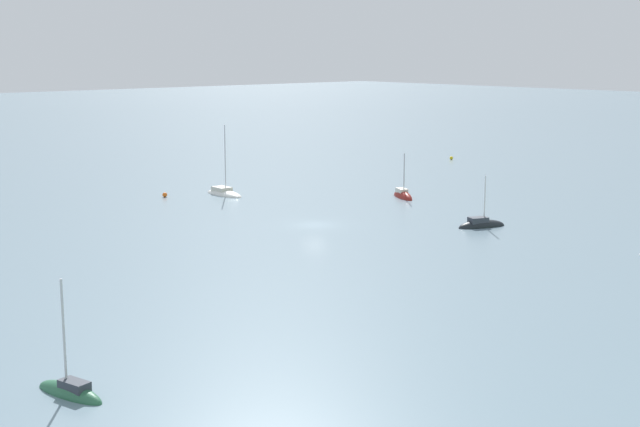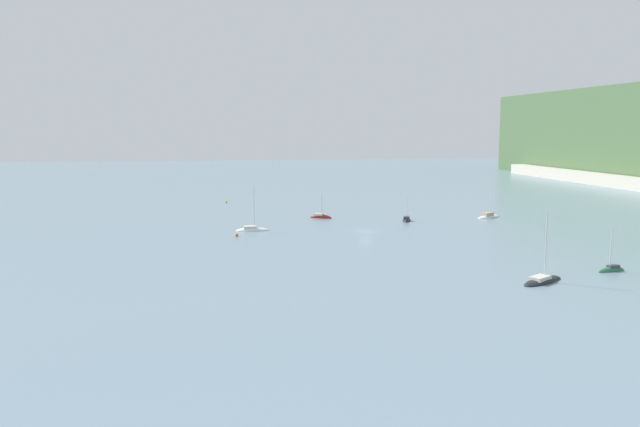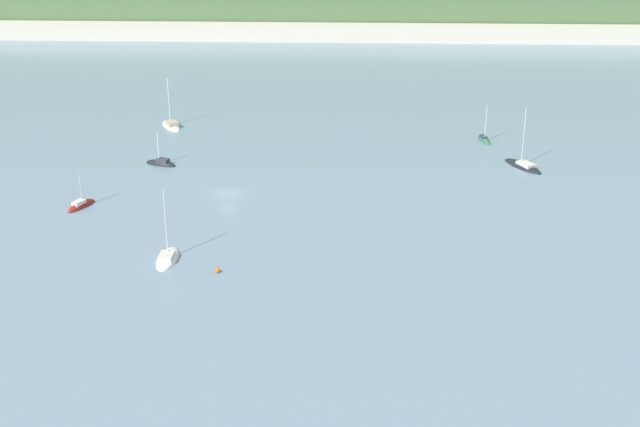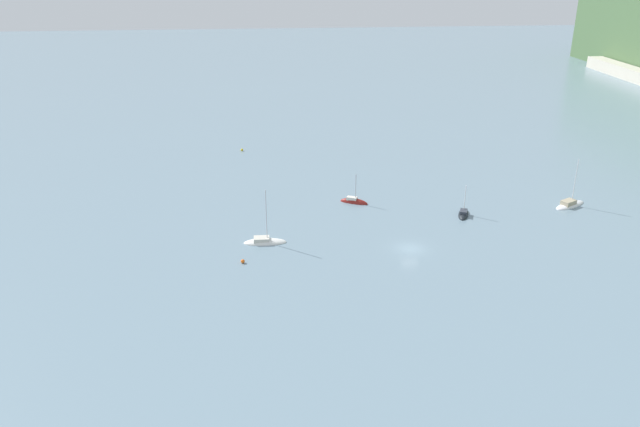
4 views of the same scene
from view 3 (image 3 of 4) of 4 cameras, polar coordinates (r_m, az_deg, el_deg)
name	(u,v)px [view 3 (image 3 of 4)]	position (r m, az deg, el deg)	size (l,w,h in m)	color
ground_plane	(227,194)	(130.61, -5.95, 1.27)	(600.00, 600.00, 0.00)	slate
shore_town_strip	(283,32)	(236.28, -2.36, 11.52)	(308.31, 6.00, 4.14)	beige
sailboat_0	(484,141)	(155.99, 10.45, 4.61)	(2.38, 5.03, 7.05)	#2D6647
sailboat_1	(167,259)	(110.95, -9.74, -2.87)	(2.62, 6.89, 9.57)	white
sailboat_2	(161,164)	(144.14, -10.14, 3.13)	(5.63, 3.58, 6.14)	black
sailboat_3	(523,166)	(144.45, 12.87, 2.95)	(6.31, 8.35, 10.09)	black
sailboat_4	(81,206)	(129.51, -15.03, 0.44)	(3.68, 5.37, 6.43)	maroon
sailboat_5	(171,126)	(163.72, -9.50, 5.55)	(5.59, 7.59, 9.35)	silver
mooring_buoy_1	(218,270)	(106.72, -6.58, -3.63)	(0.60, 0.60, 0.60)	orange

